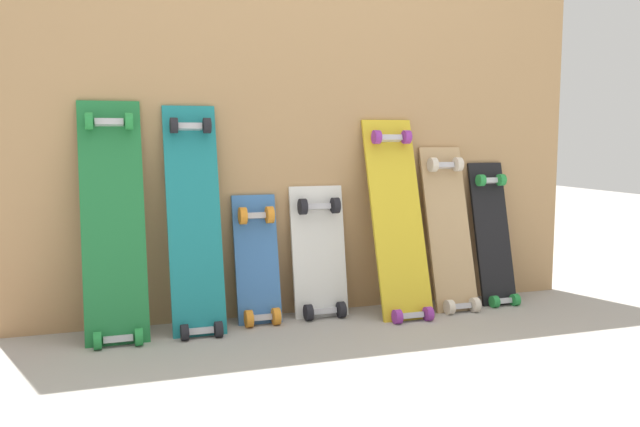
{
  "coord_description": "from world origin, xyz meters",
  "views": [
    {
      "loc": [
        -0.89,
        -2.69,
        0.77
      ],
      "look_at": [
        0.0,
        -0.07,
        0.45
      ],
      "focal_mm": 37.33,
      "sensor_mm": 36.0,
      "label": 1
    }
  ],
  "objects_px": {
    "skateboard_blue": "(258,266)",
    "skateboard_natural": "(450,235)",
    "skateboard_yellow": "(398,226)",
    "skateboard_green": "(113,229)",
    "skateboard_black": "(494,241)",
    "skateboard_teal": "(195,228)",
    "skateboard_white": "(320,258)"
  },
  "relations": [
    {
      "from": "skateboard_green",
      "to": "skateboard_blue",
      "type": "height_order",
      "value": "skateboard_green"
    },
    {
      "from": "skateboard_teal",
      "to": "skateboard_yellow",
      "type": "distance_m",
      "value": 0.87
    },
    {
      "from": "skateboard_natural",
      "to": "skateboard_yellow",
      "type": "bearing_deg",
      "value": -173.98
    },
    {
      "from": "skateboard_blue",
      "to": "skateboard_yellow",
      "type": "distance_m",
      "value": 0.63
    },
    {
      "from": "skateboard_teal",
      "to": "skateboard_natural",
      "type": "distance_m",
      "value": 1.14
    },
    {
      "from": "skateboard_blue",
      "to": "skateboard_yellow",
      "type": "xyz_separation_m",
      "value": [
        0.61,
        -0.07,
        0.15
      ]
    },
    {
      "from": "skateboard_white",
      "to": "skateboard_yellow",
      "type": "relative_size",
      "value": 0.68
    },
    {
      "from": "skateboard_yellow",
      "to": "skateboard_black",
      "type": "distance_m",
      "value": 0.52
    },
    {
      "from": "skateboard_black",
      "to": "skateboard_blue",
      "type": "bearing_deg",
      "value": 178.82
    },
    {
      "from": "skateboard_green",
      "to": "skateboard_natural",
      "type": "bearing_deg",
      "value": 0.11
    },
    {
      "from": "skateboard_teal",
      "to": "skateboard_white",
      "type": "bearing_deg",
      "value": 5.71
    },
    {
      "from": "skateboard_blue",
      "to": "skateboard_natural",
      "type": "xyz_separation_m",
      "value": [
        0.88,
        -0.04,
        0.09
      ]
    },
    {
      "from": "skateboard_yellow",
      "to": "skateboard_black",
      "type": "bearing_deg",
      "value": 5.42
    },
    {
      "from": "skateboard_white",
      "to": "skateboard_yellow",
      "type": "xyz_separation_m",
      "value": [
        0.33,
        -0.08,
        0.14
      ]
    },
    {
      "from": "skateboard_white",
      "to": "skateboard_yellow",
      "type": "height_order",
      "value": "skateboard_yellow"
    },
    {
      "from": "skateboard_green",
      "to": "skateboard_teal",
      "type": "distance_m",
      "value": 0.31
    },
    {
      "from": "skateboard_blue",
      "to": "skateboard_teal",
      "type": "bearing_deg",
      "value": -171.1
    },
    {
      "from": "skateboard_blue",
      "to": "skateboard_black",
      "type": "xyz_separation_m",
      "value": [
        1.12,
        -0.02,
        0.05
      ]
    },
    {
      "from": "skateboard_green",
      "to": "skateboard_teal",
      "type": "height_order",
      "value": "skateboard_green"
    },
    {
      "from": "skateboard_teal",
      "to": "skateboard_black",
      "type": "bearing_deg",
      "value": 0.75
    },
    {
      "from": "skateboard_yellow",
      "to": "skateboard_natural",
      "type": "height_order",
      "value": "skateboard_yellow"
    },
    {
      "from": "skateboard_teal",
      "to": "skateboard_black",
      "type": "xyz_separation_m",
      "value": [
        1.38,
        0.02,
        -0.13
      ]
    },
    {
      "from": "skateboard_yellow",
      "to": "skateboard_natural",
      "type": "relative_size",
      "value": 1.16
    },
    {
      "from": "skateboard_green",
      "to": "skateboard_natural",
      "type": "xyz_separation_m",
      "value": [
        1.45,
        0.0,
        -0.09
      ]
    },
    {
      "from": "skateboard_blue",
      "to": "skateboard_yellow",
      "type": "height_order",
      "value": "skateboard_yellow"
    },
    {
      "from": "skateboard_teal",
      "to": "skateboard_yellow",
      "type": "xyz_separation_m",
      "value": [
        0.87,
        -0.03,
        -0.03
      ]
    },
    {
      "from": "skateboard_blue",
      "to": "skateboard_yellow",
      "type": "relative_size",
      "value": 0.64
    },
    {
      "from": "skateboard_blue",
      "to": "skateboard_white",
      "type": "bearing_deg",
      "value": 2.64
    },
    {
      "from": "skateboard_blue",
      "to": "skateboard_natural",
      "type": "bearing_deg",
      "value": -2.82
    },
    {
      "from": "skateboard_green",
      "to": "skateboard_white",
      "type": "xyz_separation_m",
      "value": [
        0.85,
        0.06,
        -0.17
      ]
    },
    {
      "from": "skateboard_green",
      "to": "skateboard_black",
      "type": "bearing_deg",
      "value": 0.78
    },
    {
      "from": "skateboard_blue",
      "to": "skateboard_white",
      "type": "relative_size",
      "value": 0.95
    }
  ]
}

